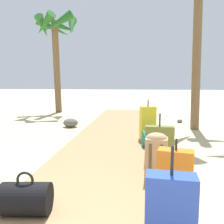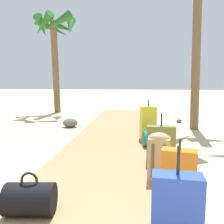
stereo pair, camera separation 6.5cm
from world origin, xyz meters
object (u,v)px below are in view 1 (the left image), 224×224
(backpack_tan, at_px, (156,155))
(suitcase_yellow, at_px, (148,123))
(suitcase_olive, at_px, (159,144))
(suitcase_blue, at_px, (171,211))
(palm_tree_far_left, at_px, (56,35))
(suitcase_orange, at_px, (175,176))
(duffel_bag_black, at_px, (26,198))
(duffel_bag_teal, at_px, (157,139))

(backpack_tan, bearing_deg, suitcase_yellow, 91.12)
(suitcase_olive, height_order, suitcase_blue, suitcase_blue)
(suitcase_olive, height_order, palm_tree_far_left, palm_tree_far_left)
(suitcase_orange, xyz_separation_m, duffel_bag_black, (-1.43, -0.41, -0.12))
(duffel_bag_black, xyz_separation_m, suitcase_yellow, (1.23, 3.10, 0.20))
(backpack_tan, distance_m, palm_tree_far_left, 8.10)
(backpack_tan, relative_size, duffel_bag_teal, 1.04)
(suitcase_olive, relative_size, palm_tree_far_left, 0.19)
(palm_tree_far_left, bearing_deg, suitcase_orange, -62.93)
(duffel_bag_black, bearing_deg, palm_tree_far_left, 106.65)
(suitcase_olive, bearing_deg, duffel_bag_black, -129.89)
(duffel_bag_teal, bearing_deg, palm_tree_far_left, 125.64)
(suitcase_yellow, bearing_deg, suitcase_orange, -85.80)
(suitcase_orange, height_order, duffel_bag_teal, suitcase_orange)
(duffel_bag_black, bearing_deg, suitcase_yellow, 68.41)
(suitcase_blue, xyz_separation_m, suitcase_yellow, (-0.06, 3.41, 0.07))
(duffel_bag_black, xyz_separation_m, palm_tree_far_left, (-2.30, 7.71, 2.89))
(duffel_bag_teal, height_order, palm_tree_far_left, palm_tree_far_left)
(backpack_tan, bearing_deg, duffel_bag_black, -142.46)
(suitcase_yellow, distance_m, palm_tree_far_left, 6.40)
(duffel_bag_teal, distance_m, palm_tree_far_left, 6.97)
(suitcase_orange, bearing_deg, suitcase_blue, -100.66)
(backpack_tan, distance_m, duffel_bag_black, 1.61)
(suitcase_orange, relative_size, suitcase_yellow, 0.78)
(suitcase_blue, height_order, suitcase_yellow, suitcase_yellow)
(suitcase_orange, bearing_deg, backpack_tan, 105.35)
(suitcase_olive, height_order, suitcase_yellow, suitcase_yellow)
(suitcase_blue, bearing_deg, palm_tree_far_left, 114.18)
(suitcase_blue, bearing_deg, backpack_tan, 91.03)
(suitcase_orange, height_order, backpack_tan, suitcase_orange)
(duffel_bag_teal, distance_m, suitcase_olive, 0.94)
(duffel_bag_teal, distance_m, duffel_bag_black, 2.91)
(duffel_bag_teal, relative_size, suitcase_yellow, 0.68)
(duffel_bag_black, bearing_deg, suitcase_blue, -13.25)
(suitcase_olive, bearing_deg, suitcase_blue, -91.94)
(suitcase_blue, bearing_deg, suitcase_orange, 79.34)
(backpack_tan, relative_size, suitcase_olive, 0.79)
(suitcase_orange, xyz_separation_m, suitcase_yellow, (-0.20, 2.70, 0.08))
(suitcase_blue, relative_size, palm_tree_far_left, 0.20)
(backpack_tan, xyz_separation_m, suitcase_blue, (0.02, -1.28, -0.03))
(duffel_bag_black, distance_m, suitcase_yellow, 3.34)
(suitcase_olive, xyz_separation_m, palm_tree_far_left, (-3.66, 6.08, 2.76))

